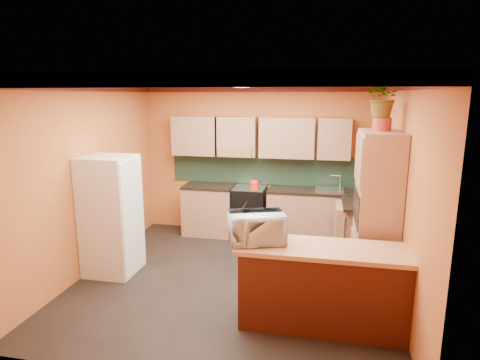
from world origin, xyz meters
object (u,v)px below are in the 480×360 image
breakfast_bar (323,289)px  microwave (257,228)px  pantry (376,215)px  fridge (111,215)px  base_cabinets_back (284,215)px  stove (249,212)px

breakfast_bar → microwave: (-0.75, 0.00, 0.66)m
breakfast_bar → pantry: bearing=56.0°
fridge → pantry: pantry is taller
base_cabinets_back → breakfast_bar: 2.80m
base_cabinets_back → breakfast_bar: size_ratio=2.03×
fridge → base_cabinets_back: bearing=39.5°
fridge → pantry: size_ratio=0.81×
base_cabinets_back → stove: bearing=-180.0°
base_cabinets_back → stove: stove is taller
breakfast_bar → microwave: bearing=180.0°
base_cabinets_back → fridge: fridge is taller
pantry → fridge: bearing=-178.5°
stove → pantry: 2.70m
stove → microwave: 2.85m
breakfast_bar → microwave: size_ratio=3.00×
stove → pantry: size_ratio=0.43×
pantry → breakfast_bar: bearing=-124.0°
base_cabinets_back → microwave: 2.79m
stove → breakfast_bar: stove is taller
pantry → base_cabinets_back: bearing=126.3°
stove → pantry: (1.94, -1.79, 0.59)m
breakfast_bar → fridge: bearing=164.4°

